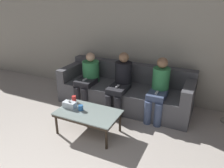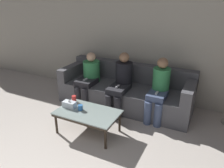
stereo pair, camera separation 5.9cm
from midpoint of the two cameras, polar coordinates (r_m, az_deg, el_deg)
The scene contains 9 objects.
wall_back at distance 4.64m, azimuth 6.83°, elevation 12.00°, with size 12.00×0.06×2.60m.
couch at distance 4.46m, azimuth 3.93°, elevation -1.80°, with size 2.64×0.90×0.81m.
coffee_table at distance 3.56m, azimuth -5.89°, elevation -7.77°, with size 1.01×0.60×0.38m.
cup_near_left at distance 3.58m, azimuth -7.78°, elevation -6.09°, with size 0.08×0.08×0.09m.
cup_near_right at distance 3.86m, azimuth -9.46°, elevation -3.80°, with size 0.08×0.08×0.11m.
tissue_box at distance 3.69m, azimuth -10.61°, elevation -5.23°, with size 0.22×0.12×0.13m.
seated_person_left_end at distance 4.49m, azimuth -5.63°, elevation 2.01°, with size 0.34×0.65×1.04m.
seated_person_mid_left at distance 4.15m, azimuth 2.84°, elevation 0.80°, with size 0.32×0.71×1.12m.
seated_person_mid_right at distance 3.96m, azimuth 12.62°, elevation -0.97°, with size 0.31×0.63×1.11m.
Camera 2 is at (1.55, -0.48, 2.12)m, focal length 35.00 mm.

